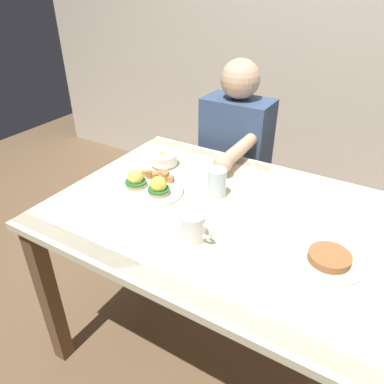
# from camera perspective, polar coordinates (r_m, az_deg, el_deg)

# --- Properties ---
(ground_plane) EXTENTS (6.00, 6.00, 0.00)m
(ground_plane) POSITION_cam_1_polar(r_m,az_deg,el_deg) (1.84, 3.44, -22.31)
(ground_plane) COLOR brown
(back_wall) EXTENTS (4.80, 0.10, 2.60)m
(back_wall) POSITION_cam_1_polar(r_m,az_deg,el_deg) (2.54, 22.30, 25.10)
(back_wall) COLOR beige
(back_wall) RESTS_ON ground_plane
(dining_table) EXTENTS (1.20, 0.90, 0.74)m
(dining_table) POSITION_cam_1_polar(r_m,az_deg,el_deg) (1.39, 4.26, -6.50)
(dining_table) COLOR beige
(dining_table) RESTS_ON ground_plane
(eggs_benedict_plate) EXTENTS (0.27, 0.27, 0.09)m
(eggs_benedict_plate) POSITION_cam_1_polar(r_m,az_deg,el_deg) (1.43, -6.69, 0.89)
(eggs_benedict_plate) COLOR white
(eggs_benedict_plate) RESTS_ON dining_table
(fruit_bowl) EXTENTS (0.12, 0.12, 0.06)m
(fruit_bowl) POSITION_cam_1_polar(r_m,az_deg,el_deg) (1.62, -4.42, 5.13)
(fruit_bowl) COLOR white
(fruit_bowl) RESTS_ON dining_table
(coffee_mug) EXTENTS (0.11, 0.08, 0.09)m
(coffee_mug) POSITION_cam_1_polar(r_m,az_deg,el_deg) (1.15, 0.31, -5.49)
(coffee_mug) COLOR white
(coffee_mug) RESTS_ON dining_table
(fork) EXTENTS (0.07, 0.15, 0.00)m
(fork) POSITION_cam_1_polar(r_m,az_deg,el_deg) (1.37, 12.66, -2.14)
(fork) COLOR silver
(fork) RESTS_ON dining_table
(water_glass_near) EXTENTS (0.07, 0.07, 0.11)m
(water_glass_near) POSITION_cam_1_polar(r_m,az_deg,el_deg) (1.38, 3.88, 1.12)
(water_glass_near) COLOR silver
(water_glass_near) RESTS_ON dining_table
(side_plate) EXTENTS (0.20, 0.20, 0.04)m
(side_plate) POSITION_cam_1_polar(r_m,az_deg,el_deg) (1.16, 20.63, -9.91)
(side_plate) COLOR white
(side_plate) RESTS_ON dining_table
(diner_person) EXTENTS (0.34, 0.54, 1.14)m
(diner_person) POSITION_cam_1_polar(r_m,az_deg,el_deg) (1.93, 6.50, 5.48)
(diner_person) COLOR #33333D
(diner_person) RESTS_ON ground_plane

